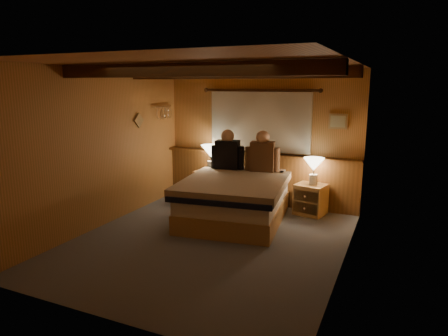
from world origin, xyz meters
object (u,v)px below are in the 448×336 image
Objects in this scene: nightstand_right at (310,199)px; person_right at (263,154)px; bed at (235,198)px; lamp_left at (211,153)px; nightstand_left at (212,186)px; lamp_right at (314,166)px; person_left at (228,153)px; duffel_bag at (200,199)px.

person_right reaches higher than nightstand_right.
lamp_left is (-0.80, 0.76, 0.57)m from bed.
person_right reaches higher than nightstand_left.
person_right is at bearing 67.07° from bed.
person_right is (-0.84, -0.05, 0.71)m from nightstand_right.
person_left reaches higher than lamp_right.
lamp_right is 0.62× the size of person_right.
lamp_right is at bearing -3.29° from person_left.
person_left reaches higher than bed.
nightstand_right is at bearing 25.97° from duffel_bag.
duffel_bag is (-1.02, -0.38, -0.81)m from person_right.
lamp_right is at bearing 26.00° from duffel_bag.
person_left is at bearing -6.37° from nightstand_left.
lamp_right is 0.62× the size of person_left.
lamp_left is (-1.85, -0.02, 0.67)m from nightstand_right.
nightstand_right is 0.75× the size of person_left.
lamp_left is 1.00m from person_right.
nightstand_left is at bearing -167.22° from nightstand_right.
nightstand_right is 0.95× the size of duffel_bag.
nightstand_right is 1.15× the size of lamp_left.
lamp_right is at bearing 0.92° from lamp_left.
person_right reaches higher than lamp_right.
person_left is at bearing 51.78° from duffel_bag.
lamp_left is 0.82× the size of duffel_bag.
person_left reaches higher than duffel_bag.
nightstand_right is 1.64m from person_left.
duffel_bag is at bearing -169.48° from person_right.
nightstand_right is 1.96m from lamp_left.
nightstand_left is (-0.79, 0.75, -0.06)m from bed.
person_right is (-0.87, -0.06, 0.14)m from lamp_right.
bed is 1.09m from nightstand_left.
nightstand_left is 0.42m from duffel_bag.
nightstand_left is 1.19m from person_right.
bed is 3.79× the size of duffel_bag.
person_right is at bearing 33.28° from duffel_bag.
lamp_left is at bearing 168.30° from person_right.
duffel_bag is (-0.39, -0.31, -0.81)m from person_left.
lamp_left is at bearing -167.51° from nightstand_right.
nightstand_left is at bearing 168.80° from person_right.
lamp_right is 0.78× the size of duffel_bag.
lamp_left is 1.06× the size of lamp_right.
person_right is at bearing 6.16° from nightstand_left.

